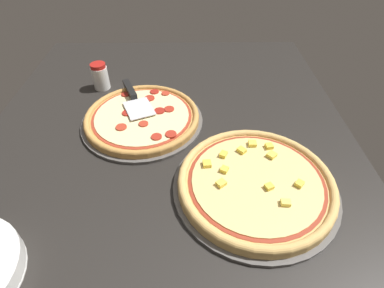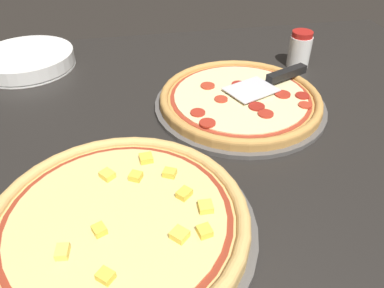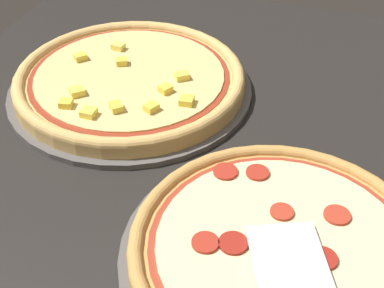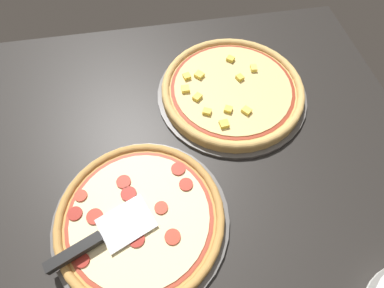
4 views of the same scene
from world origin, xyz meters
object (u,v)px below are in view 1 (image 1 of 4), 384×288
(pizza_back, at_px, (256,182))
(parmesan_shaker, at_px, (100,76))
(pizza_front, at_px, (142,117))
(serving_spatula, at_px, (132,95))

(pizza_back, height_order, parmesan_shaker, parmesan_shaker)
(parmesan_shaker, bearing_deg, pizza_back, 44.67)
(pizza_front, xyz_separation_m, pizza_back, (0.29, 0.32, 0.00))
(pizza_front, height_order, pizza_back, pizza_back)
(serving_spatula, distance_m, parmesan_shaker, 0.18)
(pizza_front, distance_m, pizza_back, 0.43)
(pizza_front, distance_m, serving_spatula, 0.11)
(pizza_front, relative_size, serving_spatula, 1.62)
(pizza_back, relative_size, parmesan_shaker, 4.04)
(pizza_front, height_order, serving_spatula, serving_spatula)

